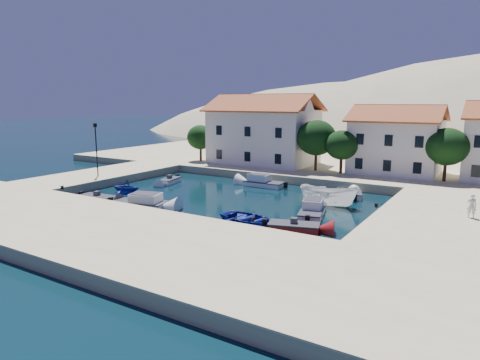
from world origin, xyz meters
name	(u,v)px	position (x,y,z in m)	size (l,w,h in m)	color
ground	(164,221)	(0.00, 0.00, 0.00)	(400.00, 400.00, 0.00)	black
quay_south	(107,234)	(0.00, -6.00, 0.50)	(52.00, 12.00, 1.00)	#C7B188
quay_east	(452,223)	(20.50, 10.00, 0.50)	(11.00, 20.00, 1.00)	#C7B188
quay_west	(103,176)	(-19.00, 10.00, 0.50)	(8.00, 20.00, 1.00)	#C7B188
quay_north	(340,162)	(2.00, 38.00, 0.50)	(80.00, 36.00, 1.00)	#C7B188
building_left	(264,128)	(-6.00, 28.00, 5.94)	(14.70, 9.45, 9.70)	white
building_mid	(396,139)	(12.00, 29.00, 5.22)	(10.50, 8.40, 8.30)	white
trees	(328,141)	(4.51, 25.46, 4.84)	(37.30, 5.30, 6.45)	#382314
lamppost	(96,144)	(-17.50, 8.00, 4.75)	(0.35, 0.25, 6.22)	black
bollards	(218,203)	(2.80, 3.87, 1.15)	(29.36, 9.56, 0.30)	black
motorboat_grey_sw	(97,199)	(-10.35, 1.82, 0.29)	(3.85, 1.92, 1.25)	#39393E
cabin_cruiser_south	(139,203)	(-5.00, 2.18, 0.48)	(5.54, 3.46, 1.60)	white
rowboat_south	(249,224)	(6.33, 3.04, 0.00)	(3.77, 5.27, 1.09)	navy
motorboat_red_se	(294,227)	(10.28, 3.17, 0.29)	(4.20, 2.79, 1.25)	maroon
cabin_cruiser_east	(312,211)	(9.81, 7.89, 0.48)	(3.03, 5.01, 1.60)	white
boat_east	(328,206)	(9.66, 12.20, 0.00)	(2.14, 5.69, 2.20)	white
motorboat_white_ne	(354,195)	(10.79, 16.80, 0.30)	(2.27, 3.27, 1.25)	white
rowboat_west	(126,193)	(-10.91, 6.17, 0.00)	(2.74, 3.17, 1.67)	navy
motorboat_white_west	(170,181)	(-10.53, 12.81, 0.30)	(2.23, 3.67, 1.25)	white
cabin_cruiser_north	(264,183)	(0.08, 17.12, 0.48)	(4.70, 2.03, 1.60)	white
pedestrian	(472,206)	(21.68, 10.53, 1.93)	(0.68, 0.44, 1.85)	silver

